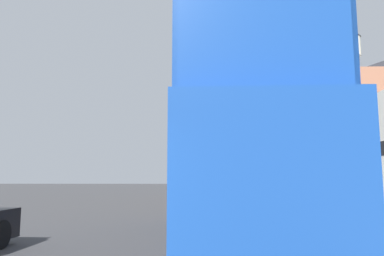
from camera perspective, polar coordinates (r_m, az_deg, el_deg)
ground_plane at (r=24.49m, az=-3.47°, el=-11.52°), size 144.00×144.00×0.00m
sidewalk at (r=21.93m, az=14.63°, el=-11.59°), size 3.93×108.00×0.14m
brick_terrace_rear at (r=31.01m, az=20.03°, el=-1.59°), size 6.00×24.39×9.34m
tour_bus at (r=10.06m, az=7.12°, el=-6.85°), size 2.73×11.11×4.15m
parked_car_ahead_of_bus at (r=19.44m, az=6.83°, el=-10.56°), size 1.90×4.51×1.41m
lamp_post_nearest at (r=9.20m, az=23.71°, el=4.60°), size 0.35×0.35×4.99m
lamp_post_second at (r=17.99m, az=11.96°, el=-1.89°), size 0.35×0.35×4.78m
lamp_post_third at (r=27.16m, az=8.69°, el=-3.89°), size 0.35×0.35×4.72m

